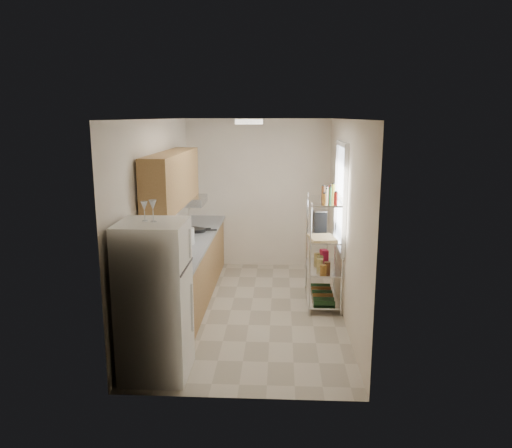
{
  "coord_description": "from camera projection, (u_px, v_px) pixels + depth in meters",
  "views": [
    {
      "loc": [
        0.39,
        -6.49,
        2.63
      ],
      "look_at": [
        0.06,
        0.25,
        1.18
      ],
      "focal_mm": 35.0,
      "sensor_mm": 36.0,
      "label": 1
    }
  ],
  "objects": [
    {
      "name": "wine_glass_a",
      "position": [
        144.0,
        211.0,
        4.91
      ],
      "size": [
        0.07,
        0.07,
        0.2
      ],
      "primitive_type": null,
      "color": "silver",
      "rests_on": "refrigerator"
    },
    {
      "name": "storage_bag",
      "position": [
        324.0,
        255.0,
        7.34
      ],
      "size": [
        0.13,
        0.15,
        0.15
      ],
      "primitive_type": "cube",
      "rotation": [
        0.0,
        0.0,
        0.25
      ],
      "color": "#B31631",
      "rests_on": "bakers_rack"
    },
    {
      "name": "bakers_rack",
      "position": [
        324.0,
        229.0,
        6.91
      ],
      "size": [
        0.45,
        0.9,
        1.73
      ],
      "color": "silver",
      "rests_on": "ground"
    },
    {
      "name": "room",
      "position": [
        251.0,
        219.0,
        6.63
      ],
      "size": [
        2.52,
        4.42,
        2.62
      ],
      "color": "#B5A893",
      "rests_on": "ground"
    },
    {
      "name": "refrigerator",
      "position": [
        155.0,
        300.0,
        5.06
      ],
      "size": [
        0.67,
        0.67,
        1.62
      ],
      "primitive_type": "cube",
      "color": "white",
      "rests_on": "ground"
    },
    {
      "name": "espresso_machine",
      "position": [
        320.0,
        220.0,
        7.22
      ],
      "size": [
        0.19,
        0.27,
        0.31
      ],
      "primitive_type": "cube",
      "rotation": [
        0.0,
        0.0,
        0.05
      ],
      "color": "black",
      "rests_on": "bakers_rack"
    },
    {
      "name": "wine_glass_b",
      "position": [
        153.0,
        211.0,
        4.87
      ],
      "size": [
        0.08,
        0.08,
        0.22
      ],
      "primitive_type": null,
      "color": "silver",
      "rests_on": "refrigerator"
    },
    {
      "name": "frying_pan_small",
      "position": [
        198.0,
        230.0,
        7.64
      ],
      "size": [
        0.27,
        0.27,
        0.05
      ],
      "primitive_type": "cylinder",
      "rotation": [
        0.0,
        0.0,
        0.15
      ],
      "color": "black",
      "rests_on": "counter_run"
    },
    {
      "name": "ceiling_dome",
      "position": [
        249.0,
        122.0,
        6.07
      ],
      "size": [
        0.34,
        0.34,
        0.05
      ],
      "primitive_type": "cylinder",
      "color": "white",
      "rests_on": "room"
    },
    {
      "name": "counter_run",
      "position": [
        190.0,
        269.0,
        7.28
      ],
      "size": [
        0.63,
        3.51,
        0.9
      ],
      "color": "#A77B47",
      "rests_on": "ground"
    },
    {
      "name": "upper_cabinets",
      "position": [
        172.0,
        179.0,
        6.67
      ],
      "size": [
        0.33,
        2.2,
        0.72
      ],
      "primitive_type": "cube",
      "color": "#A77B47",
      "rests_on": "room"
    },
    {
      "name": "range_hood",
      "position": [
        188.0,
        200.0,
        7.54
      ],
      "size": [
        0.5,
        0.6,
        0.12
      ],
      "primitive_type": "cube",
      "color": "#B7BABC",
      "rests_on": "room"
    },
    {
      "name": "rice_cooker",
      "position": [
        184.0,
        236.0,
        6.91
      ],
      "size": [
        0.27,
        0.27,
        0.22
      ],
      "primitive_type": "cylinder",
      "color": "silver",
      "rests_on": "counter_run"
    },
    {
      "name": "window",
      "position": [
        341.0,
        197.0,
        6.86
      ],
      "size": [
        0.06,
        1.0,
        1.46
      ],
      "primitive_type": "cube",
      "color": "white",
      "rests_on": "room"
    },
    {
      "name": "frying_pan_large",
      "position": [
        192.0,
        229.0,
        7.71
      ],
      "size": [
        0.32,
        0.32,
        0.05
      ],
      "primitive_type": "cylinder",
      "rotation": [
        0.0,
        0.0,
        0.27
      ],
      "color": "black",
      "rests_on": "counter_run"
    },
    {
      "name": "cutting_board",
      "position": [
        322.0,
        238.0,
        6.74
      ],
      "size": [
        0.39,
        0.47,
        0.03
      ],
      "primitive_type": "cube",
      "rotation": [
        0.0,
        0.0,
        0.16
      ],
      "color": "tan",
      "rests_on": "bakers_rack"
    }
  ]
}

